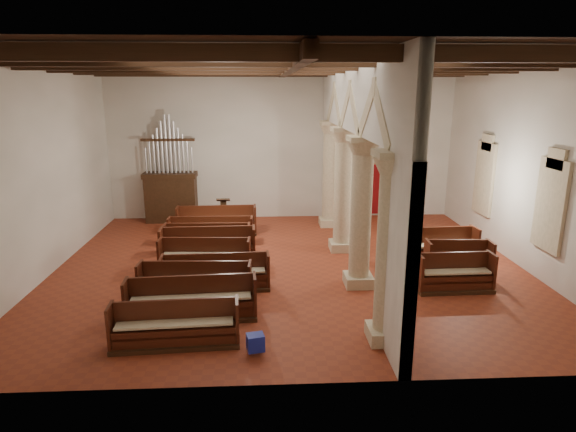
{
  "coord_description": "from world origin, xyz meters",
  "views": [
    {
      "loc": [
        -0.76,
        -13.69,
        5.21
      ],
      "look_at": [
        -0.03,
        0.5,
        1.47
      ],
      "focal_mm": 30.0,
      "sensor_mm": 36.0,
      "label": 1
    }
  ],
  "objects_px": {
    "pipe_organ": "(171,188)",
    "lectern": "(224,215)",
    "aisle_pew_0": "(454,278)",
    "processional_banner": "(406,202)",
    "nave_pew_0": "(176,331)"
  },
  "relations": [
    {
      "from": "pipe_organ",
      "to": "lectern",
      "type": "distance_m",
      "value": 2.64
    },
    {
      "from": "lectern",
      "to": "aisle_pew_0",
      "type": "distance_m",
      "value": 9.11
    },
    {
      "from": "pipe_organ",
      "to": "aisle_pew_0",
      "type": "height_order",
      "value": "pipe_organ"
    },
    {
      "from": "pipe_organ",
      "to": "aisle_pew_0",
      "type": "xyz_separation_m",
      "value": [
        8.78,
        -7.49,
        -1.03
      ]
    },
    {
      "from": "lectern",
      "to": "aisle_pew_0",
      "type": "bearing_deg",
      "value": -45.33
    },
    {
      "from": "aisle_pew_0",
      "to": "processional_banner",
      "type": "bearing_deg",
      "value": 83.12
    },
    {
      "from": "lectern",
      "to": "aisle_pew_0",
      "type": "height_order",
      "value": "lectern"
    },
    {
      "from": "pipe_organ",
      "to": "processional_banner",
      "type": "height_order",
      "value": "pipe_organ"
    },
    {
      "from": "lectern",
      "to": "processional_banner",
      "type": "xyz_separation_m",
      "value": [
        7.25,
        0.57,
        0.32
      ]
    },
    {
      "from": "nave_pew_0",
      "to": "processional_banner",
      "type": "bearing_deg",
      "value": 47.66
    },
    {
      "from": "lectern",
      "to": "aisle_pew_0",
      "type": "xyz_separation_m",
      "value": [
        6.6,
        -6.29,
        -0.17
      ]
    },
    {
      "from": "pipe_organ",
      "to": "lectern",
      "type": "xyz_separation_m",
      "value": [
        2.19,
        -1.2,
        -0.85
      ]
    },
    {
      "from": "nave_pew_0",
      "to": "aisle_pew_0",
      "type": "xyz_separation_m",
      "value": [
        6.92,
        2.51,
        0.02
      ]
    },
    {
      "from": "lectern",
      "to": "pipe_organ",
      "type": "bearing_deg",
      "value": 149.63
    },
    {
      "from": "pipe_organ",
      "to": "nave_pew_0",
      "type": "xyz_separation_m",
      "value": [
        1.86,
        -9.99,
        -1.05
      ]
    }
  ]
}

